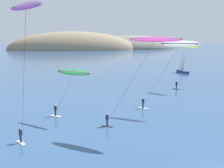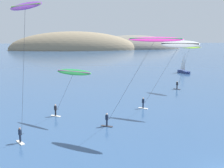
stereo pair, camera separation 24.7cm
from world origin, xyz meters
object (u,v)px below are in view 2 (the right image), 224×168
(kitesurfer_magenta, at_px, (151,45))
(kitesurfer_lime, at_px, (189,50))
(kitesurfer_white, at_px, (177,49))
(kitesurfer_purple, at_px, (25,19))
(sailboat_near, at_px, (184,71))
(kitesurfer_green, at_px, (72,76))

(kitesurfer_magenta, bearing_deg, kitesurfer_lime, 61.01)
(kitesurfer_white, height_order, kitesurfer_lime, kitesurfer_white)
(kitesurfer_white, bearing_deg, kitesurfer_purple, -147.62)
(kitesurfer_white, height_order, kitesurfer_magenta, kitesurfer_magenta)
(kitesurfer_purple, relative_size, kitesurfer_lime, 1.58)
(kitesurfer_purple, relative_size, kitesurfer_white, 1.37)
(sailboat_near, relative_size, kitesurfer_purple, 0.41)
(kitesurfer_purple, distance_m, kitesurfer_lime, 37.33)
(kitesurfer_magenta, distance_m, kitesurfer_lime, 26.90)
(kitesurfer_green, xyz_separation_m, kitesurfer_magenta, (9.02, -6.07, 4.18))
(kitesurfer_lime, bearing_deg, kitesurfer_green, -141.71)
(kitesurfer_magenta, bearing_deg, kitesurfer_green, 146.06)
(kitesurfer_white, distance_m, kitesurfer_magenta, 10.33)
(kitesurfer_white, bearing_deg, kitesurfer_green, -170.44)
(kitesurfer_lime, bearing_deg, kitesurfer_magenta, -118.99)
(kitesurfer_green, bearing_deg, kitesurfer_purple, -112.01)
(kitesurfer_purple, height_order, kitesurfer_magenta, kitesurfer_purple)
(kitesurfer_white, relative_size, kitesurfer_magenta, 0.94)
(sailboat_near, relative_size, kitesurfer_magenta, 0.54)
(kitesurfer_white, bearing_deg, sailboat_near, 68.56)
(kitesurfer_purple, xyz_separation_m, kitesurfer_lime, (25.75, 26.62, -4.68))
(sailboat_near, distance_m, kitesurfer_green, 51.89)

